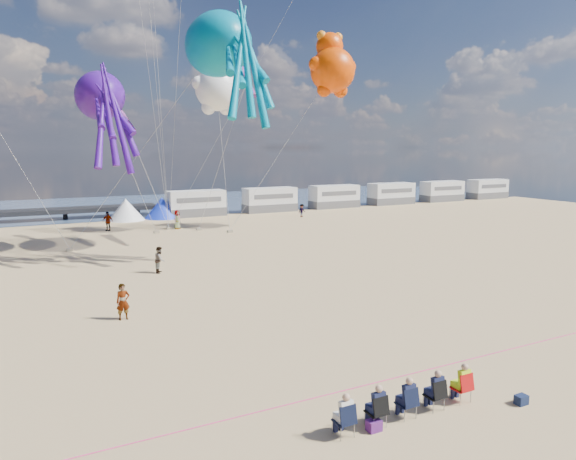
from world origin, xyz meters
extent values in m
plane|color=tan|center=(0.00, 0.00, 0.00)|extent=(120.00, 120.00, 0.00)
plane|color=#3A5070|center=(0.00, 55.00, 0.02)|extent=(120.00, 120.00, 0.00)
cube|color=silver|center=(6.00, 40.00, 1.50)|extent=(6.60, 2.50, 3.00)
cube|color=silver|center=(15.50, 40.00, 1.50)|extent=(6.60, 2.50, 3.00)
cube|color=silver|center=(25.00, 40.00, 1.50)|extent=(6.60, 2.50, 3.00)
cube|color=silver|center=(34.50, 40.00, 1.50)|extent=(6.60, 2.50, 3.00)
cube|color=silver|center=(44.00, 40.00, 1.50)|extent=(6.60, 2.50, 3.00)
cube|color=silver|center=(53.50, 40.00, 1.50)|extent=(6.60, 2.50, 3.00)
cone|color=white|center=(-2.00, 40.00, 1.20)|extent=(4.00, 4.00, 2.40)
cone|color=#1933CC|center=(2.00, 40.00, 1.20)|extent=(4.00, 4.00, 2.40)
cube|color=#571E70|center=(-3.01, -7.42, 0.16)|extent=(0.40, 0.30, 0.32)
cube|color=#141F3F|center=(2.03, -8.24, 0.15)|extent=(0.38, 0.28, 0.30)
cylinder|color=#F2338C|center=(0.00, -5.00, 0.02)|extent=(34.00, 0.03, 0.03)
imported|color=tan|center=(-7.79, 5.70, 0.86)|extent=(0.65, 0.45, 1.72)
imported|color=#7F6659|center=(-4.17, 14.10, 0.85)|extent=(0.83, 0.98, 1.70)
imported|color=#7F6659|center=(16.65, 33.58, 0.76)|extent=(0.85, 0.73, 1.51)
imported|color=#7F6659|center=(-4.85, 33.24, 0.94)|extent=(1.39, 1.28, 1.88)
imported|color=#7F6659|center=(1.45, 31.32, 0.94)|extent=(0.81, 0.78, 1.88)
cube|color=gray|center=(-8.88, 24.24, 0.11)|extent=(0.50, 0.35, 0.22)
cube|color=gray|center=(-0.96, 29.74, 0.11)|extent=(0.50, 0.35, 0.22)
cube|color=gray|center=(5.37, 27.04, 0.11)|extent=(0.50, 0.35, 0.22)
cube|color=gray|center=(3.13, 29.68, 0.11)|extent=(0.50, 0.35, 0.22)
cube|color=gray|center=(0.62, 31.43, 0.11)|extent=(0.50, 0.35, 0.22)
camera|label=1|loc=(-11.26, -18.38, 7.97)|focal=32.00mm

